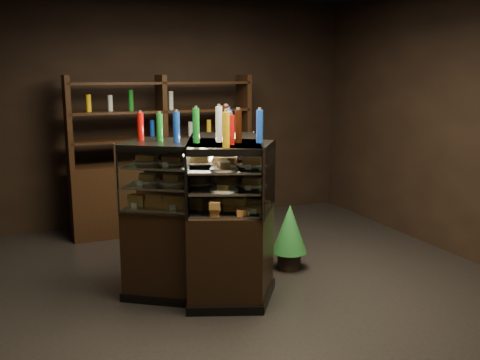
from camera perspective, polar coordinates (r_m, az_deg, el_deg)
ground at (r=5.42m, az=0.52°, el=-10.57°), size 5.00×5.00×0.00m
room_shell at (r=5.03m, az=0.56°, el=10.43°), size 5.02×5.02×3.01m
display_case at (r=5.02m, az=-2.98°, el=-6.56°), size 1.54×1.46×1.43m
food_display at (r=4.86m, az=-3.03°, el=0.22°), size 1.12×1.21×0.44m
bottles_top at (r=4.80m, az=-3.13°, el=5.88°), size 0.96×1.07×0.30m
potted_conifer at (r=5.59m, az=5.32°, el=-5.07°), size 0.37×0.37×0.78m
back_shelving at (r=7.03m, az=-8.16°, el=-0.38°), size 2.36×0.47×2.00m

